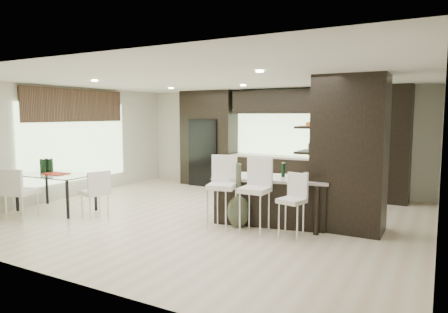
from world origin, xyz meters
The scene contains 22 objects.
ground centered at (0.00, 0.00, 0.00)m, with size 8.00×8.00×0.00m, color beige.
back_wall centered at (0.00, 3.50, 1.35)m, with size 8.00×0.02×2.70m, color beige.
left_wall centered at (-4.00, 0.00, 1.35)m, with size 0.02×7.00×2.70m, color beige.
right_wall centered at (4.00, 0.00, 1.35)m, with size 0.02×7.00×2.70m, color beige.
ceiling centered at (0.00, 0.00, 2.70)m, with size 8.00×7.00×0.02m, color white.
window_left centered at (-3.96, 0.20, 1.35)m, with size 0.04×3.20×1.90m, color #B2D199.
window_back centered at (0.60, 3.46, 1.55)m, with size 3.40×0.04×1.20m, color #B2D199.
stone_accent centered at (-3.93, 0.20, 2.25)m, with size 0.08×3.00×0.80m, color brown.
ceiling_spots centered at (0.00, 0.25, 2.68)m, with size 4.00×3.00×0.02m, color white.
back_cabinetry centered at (0.50, 3.17, 1.35)m, with size 6.80×0.68×2.70m, color black.
refrigerator centered at (-1.90, 3.12, 0.95)m, with size 0.90×0.68×1.90m, color black.
partition_column centered at (2.60, 0.40, 1.35)m, with size 1.20×0.80×2.70m, color black.
kitchen_island centered at (1.25, 0.17, 0.43)m, with size 2.09×0.90×0.87m, color black.
stool_left centered at (0.61, -0.61, 0.52)m, with size 0.46×0.46×1.05m, color white.
stool_mid centered at (1.25, -0.61, 0.52)m, with size 0.46×0.46×1.04m, color white.
stool_right centered at (1.90, -0.57, 0.43)m, with size 0.38×0.38×0.86m, color white.
bench centered at (1.29, 0.30, 0.25)m, with size 1.32×0.51×0.51m, color black.
floor_vase centered at (0.84, -0.38, 0.58)m, with size 0.42×0.42×1.16m, color #3F4834, non-canonical shape.
dining_table centered at (-3.09, -1.13, 0.39)m, with size 1.62×0.91×0.78m, color white.
chair_near centered at (-3.09, -1.92, 0.47)m, with size 0.50×0.50×0.93m, color white.
chair_far centered at (-3.60, -1.92, 0.47)m, with size 0.51×0.51×0.95m, color white.
chair_end centered at (-1.96, -1.13, 0.43)m, with size 0.47×0.47×0.86m, color white.
Camera 1 is at (4.00, -6.69, 2.02)m, focal length 32.00 mm.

